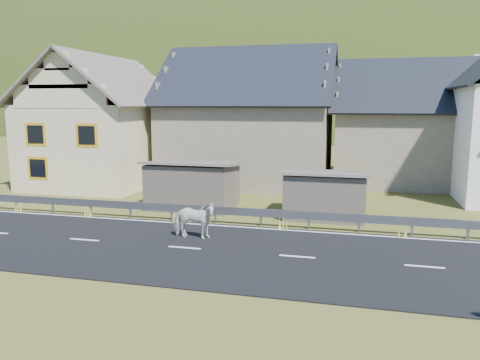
# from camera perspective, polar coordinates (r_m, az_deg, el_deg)

# --- Properties ---
(ground) EXTENTS (160.00, 160.00, 0.00)m
(ground) POSITION_cam_1_polar(r_m,az_deg,el_deg) (16.88, -6.76, -8.33)
(ground) COLOR #454B19
(ground) RESTS_ON ground
(road) EXTENTS (60.00, 7.00, 0.04)m
(road) POSITION_cam_1_polar(r_m,az_deg,el_deg) (16.88, -6.76, -8.27)
(road) COLOR black
(road) RESTS_ON ground
(lane_markings) EXTENTS (60.00, 6.60, 0.01)m
(lane_markings) POSITION_cam_1_polar(r_m,az_deg,el_deg) (16.87, -6.76, -8.19)
(lane_markings) COLOR silver
(lane_markings) RESTS_ON road
(guardrail) EXTENTS (28.10, 0.09, 0.75)m
(guardrail) POSITION_cam_1_polar(r_m,az_deg,el_deg) (20.09, -3.06, -3.74)
(guardrail) COLOR #93969B
(guardrail) RESTS_ON ground
(shed_left) EXTENTS (4.30, 3.30, 2.40)m
(shed_left) POSITION_cam_1_polar(r_m,az_deg,el_deg) (23.23, -5.74, -0.64)
(shed_left) COLOR #66594F
(shed_left) RESTS_ON ground
(shed_right) EXTENTS (3.80, 2.90, 2.20)m
(shed_right) POSITION_cam_1_polar(r_m,az_deg,el_deg) (21.45, 10.37, -1.85)
(shed_right) COLOR #66594F
(shed_right) RESTS_ON ground
(house_cream) EXTENTS (7.80, 9.80, 8.30)m
(house_cream) POSITION_cam_1_polar(r_m,az_deg,el_deg) (31.30, -16.38, 7.59)
(house_cream) COLOR beige
(house_cream) RESTS_ON ground
(house_stone_a) EXTENTS (10.80, 9.80, 8.90)m
(house_stone_a) POSITION_cam_1_polar(r_m,az_deg,el_deg) (30.78, 1.35, 8.45)
(house_stone_a) COLOR gray
(house_stone_a) RESTS_ON ground
(house_stone_b) EXTENTS (9.80, 8.80, 8.10)m
(house_stone_b) POSITION_cam_1_polar(r_m,az_deg,el_deg) (32.19, 19.96, 7.23)
(house_stone_b) COLOR gray
(house_stone_b) RESTS_ON ground
(mountain) EXTENTS (440.00, 280.00, 260.00)m
(mountain) POSITION_cam_1_polar(r_m,az_deg,el_deg) (196.63, 13.75, 1.73)
(mountain) COLOR #22320E
(mountain) RESTS_ON ground
(conifer_patch) EXTENTS (76.00, 50.00, 28.00)m
(conifer_patch) POSITION_cam_1_polar(r_m,az_deg,el_deg) (139.02, -12.01, 9.50)
(conifer_patch) COLOR black
(conifer_patch) RESTS_ON ground
(horse) EXTENTS (0.79, 1.73, 1.46)m
(horse) POSITION_cam_1_polar(r_m,az_deg,el_deg) (17.76, -5.66, -4.84)
(horse) COLOR silver
(horse) RESTS_ON road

